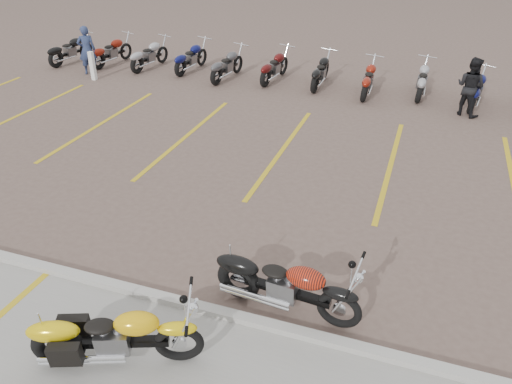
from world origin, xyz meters
TOP-DOWN VIEW (x-y plane):
  - ground at (0.00, 0.00)m, footprint 100.00×100.00m
  - curb at (0.00, -2.00)m, footprint 60.00×0.18m
  - parking_stripes at (0.00, 4.00)m, footprint 38.00×5.50m
  - yellow_cruiser at (-0.13, -3.27)m, footprint 2.17×0.96m
  - flame_cruiser at (1.70, -1.55)m, footprint 2.31×0.40m
  - person_a at (-8.68, 8.04)m, footprint 0.75×0.72m
  - person_b at (4.39, 8.20)m, footprint 1.05×0.98m
  - bollard at (-8.07, 7.43)m, footprint 0.15×0.15m
  - bg_bike_row at (-0.32, 9.30)m, footprint 20.57×2.04m

SIDE VIEW (x-z plane):
  - ground at x=0.00m, z-range 0.00..0.00m
  - parking_stripes at x=0.00m, z-range 0.00..0.01m
  - curb at x=0.00m, z-range 0.00..0.12m
  - yellow_cruiser at x=-0.13m, z-range 0.00..0.94m
  - flame_cruiser at x=1.70m, z-range 0.00..0.95m
  - bollard at x=-8.07m, z-range 0.00..1.00m
  - bg_bike_row at x=-0.32m, z-range 0.00..1.10m
  - person_b at x=4.39m, z-range 0.00..1.71m
  - person_a at x=-8.68m, z-range 0.00..1.72m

